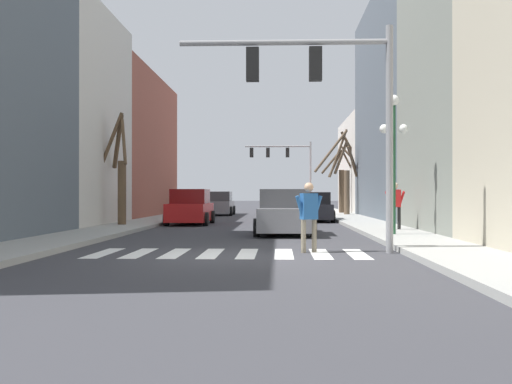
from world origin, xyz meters
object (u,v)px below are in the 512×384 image
at_px(car_driving_toward_lane, 218,204).
at_px(street_tree_right_far, 120,174).
at_px(car_parked_left_near, 301,203).
at_px(car_parked_right_far, 190,208).
at_px(car_parked_right_mid, 314,208).
at_px(traffic_signal_near, 328,91).
at_px(pedestrian_on_left_sidewalk, 309,211).
at_px(street_tree_right_near, 343,177).
at_px(car_parked_left_far, 285,213).
at_px(street_lamp_right_corner, 394,136).
at_px(traffic_signal_far, 286,160).
at_px(pedestrian_near_right_corner, 395,201).
at_px(street_tree_left_near, 345,174).

relative_size(car_driving_toward_lane, street_tree_right_far, 0.89).
xyz_separation_m(car_driving_toward_lane, car_parked_left_near, (6.10, 7.78, -0.04)).
bearing_deg(car_parked_right_far, car_parked_right_mid, -60.72).
xyz_separation_m(traffic_signal_near, car_parked_left_near, (0.59, 34.72, -3.34)).
relative_size(car_parked_left_near, pedestrian_on_left_sidewalk, 2.48).
bearing_deg(car_parked_left_near, traffic_signal_near, 179.02).
bearing_deg(car_driving_toward_lane, street_tree_right_near, -81.24).
height_order(car_parked_left_far, car_parked_left_near, car_parked_left_far).
bearing_deg(street_lamp_right_corner, traffic_signal_near, -117.50).
xyz_separation_m(car_parked_left_far, car_parked_left_near, (1.63, 27.70, -0.04)).
distance_m(traffic_signal_near, car_driving_toward_lane, 27.69).
bearing_deg(traffic_signal_far, street_tree_right_near, -66.67).
bearing_deg(car_parked_left_near, street_lamp_right_corner, -176.19).
xyz_separation_m(car_parked_right_mid, street_tree_right_far, (-8.85, -6.45, 1.62)).
bearing_deg(pedestrian_on_left_sidewalk, car_parked_right_mid, -118.06).
bearing_deg(pedestrian_on_left_sidewalk, street_tree_right_near, -122.22).
xyz_separation_m(traffic_signal_far, street_tree_right_far, (-7.60, -26.69, -2.13)).
bearing_deg(street_tree_right_far, car_parked_right_far, 48.26).
relative_size(traffic_signal_far, street_tree_right_near, 1.04).
height_order(car_parked_left_far, car_parked_right_far, car_parked_right_far).
bearing_deg(street_tree_right_far, car_parked_left_far, -28.69).
xyz_separation_m(pedestrian_near_right_corner, street_tree_left_near, (0.00, 17.23, 1.62)).
bearing_deg(street_tree_right_near, car_parked_left_near, 113.70).
distance_m(street_lamp_right_corner, street_tree_left_near, 19.98).
relative_size(pedestrian_on_left_sidewalk, street_tree_right_far, 0.36).
distance_m(car_parked_right_mid, pedestrian_near_right_corner, 10.05).
distance_m(street_lamp_right_corner, street_tree_right_near, 23.39).
height_order(car_parked_right_far, pedestrian_near_right_corner, pedestrian_near_right_corner).
height_order(street_lamp_right_corner, pedestrian_on_left_sidewalk, street_lamp_right_corner).
distance_m(traffic_signal_near, traffic_signal_far, 37.65).
height_order(street_lamp_right_corner, car_parked_right_mid, street_lamp_right_corner).
relative_size(car_parked_right_mid, car_parked_right_far, 1.04).
bearing_deg(traffic_signal_near, car_driving_toward_lane, 101.55).
bearing_deg(pedestrian_near_right_corner, street_tree_left_near, 90.82).
relative_size(street_tree_right_near, street_tree_right_far, 1.19).
xyz_separation_m(traffic_signal_near, street_lamp_right_corner, (2.58, 4.95, -0.67)).
bearing_deg(car_parked_right_mid, car_parked_right_far, 119.28).
xyz_separation_m(pedestrian_on_left_sidewalk, street_tree_right_far, (-7.73, 10.86, 1.32)).
bearing_deg(car_parked_left_far, traffic_signal_near, -171.63).
xyz_separation_m(traffic_signal_far, car_parked_left_far, (-0.42, -30.62, -3.72)).
height_order(car_parked_right_far, pedestrian_on_left_sidewalk, pedestrian_on_left_sidewalk).
height_order(car_driving_toward_lane, car_parked_left_near, car_driving_toward_lane).
relative_size(car_parked_left_far, pedestrian_on_left_sidewalk, 2.72).
bearing_deg(car_parked_right_mid, traffic_signal_far, 3.54).
bearing_deg(car_driving_toward_lane, street_lamp_right_corner, -159.82).
xyz_separation_m(street_lamp_right_corner, pedestrian_on_left_sidewalk, (-3.06, -4.86, -2.36)).
bearing_deg(car_parked_left_far, street_tree_right_far, 61.31).
height_order(car_parked_left_far, pedestrian_on_left_sidewalk, pedestrian_on_left_sidewalk).
distance_m(car_parked_right_mid, pedestrian_on_left_sidewalk, 17.35).
height_order(traffic_signal_near, street_tree_right_near, street_tree_right_near).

